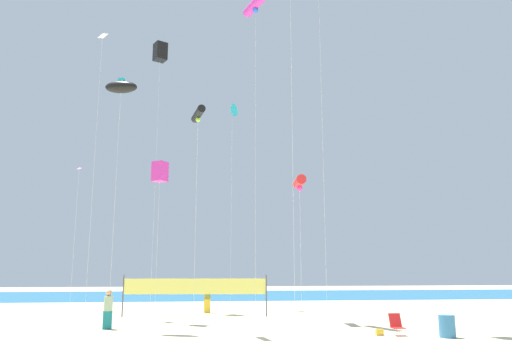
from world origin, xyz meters
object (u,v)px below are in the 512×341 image
object	(u,v)px
folding_beach_chair	(396,324)
kite_cyan_delta	(232,111)
kite_black_tube	(198,115)
kite_magenta_tube	(255,5)
kite_black_inflatable	(121,87)
kite_magenta_box	(160,172)
trash_barrel	(447,326)
beach_handbag	(380,332)
kite_red_tube	(300,182)
kite_white_diamond	(102,42)
volleyball_net	(195,288)
kite_magenta_diamond	(79,176)
kite_black_box	(160,52)
beachgoer_sage_shirt	(108,308)
beachgoer_olive_shirt	(207,297)

from	to	relation	value
folding_beach_chair	kite_cyan_delta	xyz separation A→B (m)	(-6.06, 15.48, 14.15)
folding_beach_chair	kite_black_tube	distance (m)	12.90
kite_magenta_tube	kite_cyan_delta	size ratio (longest dim) A/B	1.27
kite_black_inflatable	kite_magenta_box	xyz separation A→B (m)	(1.93, 2.64, -3.89)
trash_barrel	beach_handbag	bearing A→B (deg)	159.10
beach_handbag	kite_red_tube	world-z (taller)	kite_red_tube
folding_beach_chair	kite_magenta_tube	world-z (taller)	kite_magenta_tube
trash_barrel	kite_red_tube	xyz separation A→B (m)	(-4.66, 6.75, 7.04)
beach_handbag	kite_white_diamond	size ratio (longest dim) A/B	0.02
kite_black_inflatable	volleyball_net	bearing A→B (deg)	52.33
kite_magenta_diamond	kite_black_inflatable	world-z (taller)	kite_black_inflatable
volleyball_net	kite_black_inflatable	world-z (taller)	kite_black_inflatable
kite_white_diamond	kite_black_inflatable	world-z (taller)	kite_white_diamond
folding_beach_chair	kite_black_box	xyz separation A→B (m)	(-11.58, 14.47, 18.24)
beach_handbag	kite_magenta_diamond	bearing A→B (deg)	136.28
kite_white_diamond	kite_magenta_tube	bearing A→B (deg)	-19.05
beachgoer_sage_shirt	kite_magenta_tube	distance (m)	19.71
kite_cyan_delta	volleyball_net	bearing A→B (deg)	-111.24
trash_barrel	kite_magenta_diamond	xyz separation A→B (m)	(-18.98, 16.70, 8.95)
folding_beach_chair	kite_black_tube	size ratio (longest dim) A/B	0.09
kite_white_diamond	kite_cyan_delta	distance (m)	10.67
folding_beach_chair	kite_magenta_diamond	xyz separation A→B (m)	(-17.20, 15.77, 8.93)
kite_white_diamond	kite_black_box	bearing A→B (deg)	47.73
beachgoer_sage_shirt	kite_magenta_diamond	size ratio (longest dim) A/B	0.18
beachgoer_olive_shirt	folding_beach_chair	world-z (taller)	beachgoer_olive_shirt
volleyball_net	kite_black_box	bearing A→B (deg)	119.43
kite_magenta_tube	kite_white_diamond	bearing A→B (deg)	160.95
volleyball_net	beach_handbag	xyz separation A→B (m)	(7.80, -9.05, -1.51)
beachgoer_olive_shirt	volleyball_net	size ratio (longest dim) A/B	0.22
kite_red_tube	kite_magenta_box	bearing A→B (deg)	174.78
kite_black_box	beach_handbag	bearing A→B (deg)	-53.11
beachgoer_olive_shirt	kite_black_inflatable	distance (m)	14.22
kite_red_tube	kite_cyan_delta	size ratio (longest dim) A/B	0.51
kite_magenta_box	kite_cyan_delta	bearing A→B (deg)	62.96
kite_white_diamond	kite_red_tube	bearing A→B (deg)	-21.40
folding_beach_chair	kite_black_tube	world-z (taller)	kite_black_tube
beach_handbag	kite_red_tube	distance (m)	9.60
beachgoer_sage_shirt	kite_magenta_box	world-z (taller)	kite_magenta_box
kite_magenta_diamond	kite_magenta_box	distance (m)	11.42
volleyball_net	kite_cyan_delta	world-z (taller)	kite_cyan_delta
beachgoer_sage_shirt	trash_barrel	bearing A→B (deg)	63.64
kite_black_box	kite_magenta_box	bearing A→B (deg)	-83.18
kite_black_box	kite_magenta_tube	bearing A→B (deg)	-48.79
kite_magenta_diamond	kite_white_diamond	xyz separation A→B (m)	(2.11, -5.17, 8.11)
kite_black_box	kite_black_inflatable	xyz separation A→B (m)	(-0.98, -10.58, -6.76)
beach_handbag	trash_barrel	bearing A→B (deg)	-20.90
beachgoer_olive_shirt	trash_barrel	bearing A→B (deg)	-133.85
kite_black_box	volleyball_net	bearing A→B (deg)	-60.57
kite_black_tube	kite_magenta_tube	bearing A→B (deg)	58.23
kite_red_tube	kite_black_box	distance (m)	16.63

